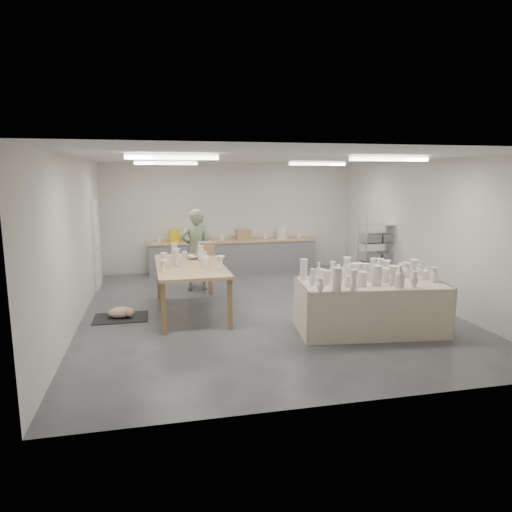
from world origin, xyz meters
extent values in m
plane|color=#424449|center=(0.00, 0.00, 0.00)|extent=(8.00, 8.00, 0.00)
cube|color=white|center=(0.00, 0.00, 2.99)|extent=(7.00, 8.00, 0.02)
cube|color=silver|center=(0.00, 4.00, 1.50)|extent=(7.00, 0.02, 3.00)
cube|color=silver|center=(0.00, -4.00, 1.50)|extent=(7.00, 0.02, 3.00)
cube|color=silver|center=(-3.50, 0.00, 1.50)|extent=(0.02, 8.00, 3.00)
cube|color=silver|center=(3.50, 0.00, 1.50)|extent=(0.02, 8.00, 3.00)
cube|color=white|center=(-3.47, 2.60, 1.05)|extent=(0.05, 0.90, 2.10)
cube|color=white|center=(-1.80, -1.50, 2.94)|extent=(1.40, 0.12, 0.08)
cube|color=white|center=(1.80, -1.50, 2.94)|extent=(1.40, 0.12, 0.08)
cube|color=white|center=(-1.80, 2.00, 2.94)|extent=(1.40, 0.12, 0.08)
cube|color=white|center=(1.80, 2.00, 2.94)|extent=(1.40, 0.12, 0.08)
cube|color=tan|center=(0.00, 3.68, 0.87)|extent=(4.60, 0.60, 0.06)
cube|color=slate|center=(0.00, 3.68, 0.42)|extent=(4.60, 0.55, 0.84)
cylinder|color=yellow|center=(-1.60, 3.68, 1.07)|extent=(0.30, 0.30, 0.34)
cylinder|color=#1E4CA4|center=(-0.90, 3.68, 1.07)|extent=(0.30, 0.30, 0.34)
cylinder|color=white|center=(1.40, 3.68, 1.07)|extent=(0.30, 0.30, 0.34)
cube|color=#A27B4E|center=(0.30, 3.68, 1.04)|extent=(0.40, 0.30, 0.28)
cylinder|color=white|center=(-2.00, 3.68, 0.97)|extent=(0.10, 0.10, 0.14)
cylinder|color=white|center=(-0.30, 3.68, 0.97)|extent=(0.10, 0.10, 0.14)
cylinder|color=white|center=(0.90, 3.68, 0.97)|extent=(0.10, 0.10, 0.14)
cylinder|color=white|center=(1.90, 3.68, 0.97)|extent=(0.10, 0.10, 0.14)
cylinder|color=silver|center=(2.78, 1.18, 0.90)|extent=(0.02, 0.02, 1.80)
cylinder|color=silver|center=(3.62, 1.18, 0.90)|extent=(0.02, 0.02, 1.80)
cylinder|color=silver|center=(2.78, 1.62, 0.90)|extent=(0.02, 0.02, 1.80)
cylinder|color=silver|center=(3.62, 1.62, 0.90)|extent=(0.02, 0.02, 1.80)
cube|color=silver|center=(3.20, 1.40, 0.15)|extent=(0.88, 0.48, 0.02)
cube|color=silver|center=(3.20, 1.40, 0.60)|extent=(0.88, 0.48, 0.02)
cube|color=silver|center=(3.20, 1.40, 1.05)|extent=(0.88, 0.48, 0.02)
cube|color=silver|center=(3.20, 1.40, 1.50)|extent=(0.88, 0.48, 0.02)
cube|color=slate|center=(2.98, 1.40, 0.72)|extent=(0.38, 0.42, 0.18)
cube|color=slate|center=(3.42, 1.40, 0.72)|extent=(0.38, 0.42, 0.18)
cube|color=slate|center=(2.98, 1.40, 1.17)|extent=(0.38, 0.42, 0.18)
cube|color=slate|center=(3.42, 1.40, 1.17)|extent=(0.38, 0.42, 0.18)
cube|color=olive|center=(1.47, -1.70, 0.38)|extent=(2.29, 1.25, 0.77)
cube|color=#C4B097|center=(1.47, -1.70, 0.85)|extent=(2.58, 1.45, 0.03)
cube|color=#C4B097|center=(1.47, -2.26, 0.43)|extent=(2.45, 0.32, 0.87)
cube|color=#C4B097|center=(1.47, -1.14, 0.43)|extent=(2.45, 0.32, 0.87)
cube|color=tan|center=(-1.46, 0.12, 0.93)|extent=(1.33, 2.58, 0.06)
cube|color=olive|center=(-2.03, -1.09, 0.45)|extent=(0.08, 0.08, 0.90)
cube|color=olive|center=(-0.90, -1.09, 0.45)|extent=(0.08, 0.08, 0.90)
cube|color=olive|center=(-2.03, 1.32, 0.45)|extent=(0.08, 0.08, 0.90)
cube|color=olive|center=(-0.90, 1.32, 0.45)|extent=(0.08, 0.08, 0.90)
ellipsoid|color=silver|center=(-1.36, 0.70, 1.01)|extent=(0.26, 0.26, 0.12)
cylinder|color=#1E4CA4|center=(-1.13, 0.86, 0.97)|extent=(0.26, 0.26, 0.03)
cylinder|color=white|center=(-1.51, 0.96, 1.02)|extent=(0.11, 0.11, 0.12)
cube|color=#A27B4E|center=(-1.02, 1.14, 1.10)|extent=(0.32, 0.26, 0.28)
cube|color=black|center=(-2.79, -0.02, 0.01)|extent=(1.00, 0.70, 0.02)
ellipsoid|color=white|center=(-2.79, -0.02, 0.12)|extent=(0.54, 0.43, 0.20)
sphere|color=white|center=(-2.63, -0.13, 0.14)|extent=(0.17, 0.17, 0.17)
imported|color=gray|center=(-1.19, 1.85, 0.96)|extent=(0.71, 0.47, 1.91)
cylinder|color=red|center=(-1.19, 2.12, 0.29)|extent=(0.37, 0.37, 0.04)
cylinder|color=silver|center=(-1.05, 2.14, 0.14)|extent=(0.02, 0.02, 0.28)
cylinder|color=silver|center=(-1.27, 2.22, 0.14)|extent=(0.02, 0.02, 0.28)
cylinder|color=silver|center=(-1.23, 1.99, 0.14)|extent=(0.02, 0.02, 0.28)
camera|label=1|loc=(-2.09, -8.66, 2.67)|focal=32.00mm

